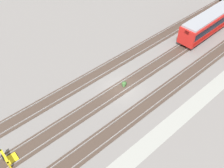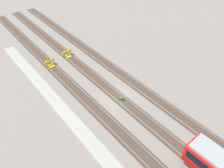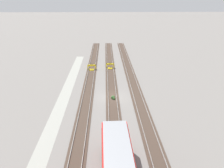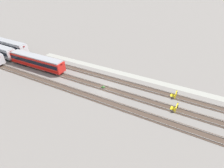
{
  "view_description": "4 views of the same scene",
  "coord_description": "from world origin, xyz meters",
  "px_view_note": "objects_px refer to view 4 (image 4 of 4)",
  "views": [
    {
      "loc": [
        -17.67,
        -17.64,
        24.43
      ],
      "look_at": [
        -1.64,
        0.0,
        1.8
      ],
      "focal_mm": 42.0,
      "sensor_mm": 36.0,
      "label": 1
    },
    {
      "loc": [
        19.18,
        -16.96,
        24.42
      ],
      "look_at": [
        -1.64,
        0.0,
        1.8
      ],
      "focal_mm": 35.0,
      "sensor_mm": 36.0,
      "label": 2
    },
    {
      "loc": [
        33.96,
        -1.08,
        16.41
      ],
      "look_at": [
        -1.64,
        0.0,
        1.8
      ],
      "focal_mm": 35.0,
      "sensor_mm": 36.0,
      "label": 3
    },
    {
      "loc": [
        -17.04,
        29.49,
        24.0
      ],
      "look_at": [
        -1.64,
        0.0,
        1.8
      ],
      "focal_mm": 28.0,
      "sensor_mm": 36.0,
      "label": 4
    }
  ],
  "objects_px": {
    "weed_clump": "(103,87)",
    "subway_car_front_row_centre": "(7,45)",
    "bumper_stop_near_inner_track": "(175,108)",
    "bumper_stop_nearest_track": "(175,95)",
    "subway_car_front_row_left_inner": "(37,61)"
  },
  "relations": [
    {
      "from": "subway_car_front_row_centre",
      "to": "bumper_stop_near_inner_track",
      "type": "distance_m",
      "value": 57.45
    },
    {
      "from": "bumper_stop_near_inner_track",
      "to": "subway_car_front_row_centre",
      "type": "bearing_deg",
      "value": -4.34
    },
    {
      "from": "weed_clump",
      "to": "bumper_stop_nearest_track",
      "type": "bearing_deg",
      "value": -164.1
    },
    {
      "from": "subway_car_front_row_centre",
      "to": "bumper_stop_nearest_track",
      "type": "height_order",
      "value": "subway_car_front_row_centre"
    },
    {
      "from": "subway_car_front_row_left_inner",
      "to": "subway_car_front_row_centre",
      "type": "relative_size",
      "value": 1.0
    },
    {
      "from": "subway_car_front_row_left_inner",
      "to": "bumper_stop_near_inner_track",
      "type": "relative_size",
      "value": 8.98
    },
    {
      "from": "subway_car_front_row_centre",
      "to": "weed_clump",
      "type": "height_order",
      "value": "subway_car_front_row_centre"
    },
    {
      "from": "bumper_stop_nearest_track",
      "to": "weed_clump",
      "type": "height_order",
      "value": "bumper_stop_nearest_track"
    },
    {
      "from": "subway_car_front_row_left_inner",
      "to": "weed_clump",
      "type": "bearing_deg",
      "value": 179.61
    },
    {
      "from": "bumper_stop_near_inner_track",
      "to": "bumper_stop_nearest_track",
      "type": "bearing_deg",
      "value": -77.95
    },
    {
      "from": "bumper_stop_nearest_track",
      "to": "bumper_stop_near_inner_track",
      "type": "distance_m",
      "value": 4.46
    },
    {
      "from": "weed_clump",
      "to": "subway_car_front_row_centre",
      "type": "bearing_deg",
      "value": -6.29
    },
    {
      "from": "bumper_stop_nearest_track",
      "to": "weed_clump",
      "type": "relative_size",
      "value": 2.18
    },
    {
      "from": "subway_car_front_row_left_inner",
      "to": "bumper_stop_near_inner_track",
      "type": "distance_m",
      "value": 38.33
    },
    {
      "from": "subway_car_front_row_left_inner",
      "to": "bumper_stop_nearest_track",
      "type": "height_order",
      "value": "subway_car_front_row_left_inner"
    }
  ]
}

